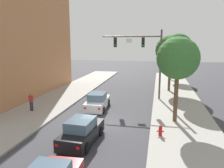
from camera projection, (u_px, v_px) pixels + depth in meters
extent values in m
plane|color=#38383D|center=(100.00, 123.00, 17.89)|extent=(120.00, 120.00, 0.00)
cube|color=#99968E|center=(27.00, 116.00, 19.19)|extent=(5.00, 60.00, 0.15)
cube|color=#99968E|center=(185.00, 128.00, 16.57)|extent=(5.00, 60.00, 0.15)
cylinder|color=#514C47|center=(160.00, 65.00, 24.17)|extent=(0.20, 0.20, 7.50)
cylinder|color=#514C47|center=(131.00, 36.00, 24.25)|extent=(6.38, 0.14, 0.14)
cube|color=black|center=(143.00, 42.00, 24.10)|extent=(0.32, 0.28, 1.05)
sphere|color=#2D2823|center=(143.00, 39.00, 23.90)|extent=(0.18, 0.18, 0.18)
sphere|color=#2D2823|center=(143.00, 42.00, 23.96)|extent=(0.18, 0.18, 0.18)
sphere|color=green|center=(143.00, 45.00, 24.02)|extent=(0.18, 0.18, 0.18)
cube|color=black|center=(115.00, 42.00, 24.72)|extent=(0.32, 0.28, 1.05)
sphere|color=#2D2823|center=(115.00, 39.00, 24.52)|extent=(0.18, 0.18, 0.18)
sphere|color=#2D2823|center=(115.00, 42.00, 24.58)|extent=(0.18, 0.18, 0.18)
sphere|color=green|center=(115.00, 45.00, 24.64)|extent=(0.18, 0.18, 0.18)
cube|color=white|center=(129.00, 41.00, 24.36)|extent=(0.60, 0.03, 0.44)
cube|color=silver|center=(98.00, 103.00, 21.51)|extent=(1.87, 4.26, 0.80)
cube|color=slate|center=(97.00, 96.00, 21.23)|extent=(1.58, 2.06, 0.64)
cylinder|color=black|center=(93.00, 102.00, 22.95)|extent=(0.25, 0.65, 0.64)
cylinder|color=black|center=(108.00, 102.00, 22.68)|extent=(0.25, 0.65, 0.64)
cylinder|color=black|center=(86.00, 109.00, 20.43)|extent=(0.25, 0.65, 0.64)
cylinder|color=black|center=(103.00, 110.00, 20.16)|extent=(0.25, 0.65, 0.64)
cube|color=red|center=(85.00, 108.00, 19.54)|extent=(0.20, 0.05, 0.14)
cube|color=red|center=(99.00, 109.00, 19.33)|extent=(0.20, 0.05, 0.14)
cube|color=black|center=(82.00, 134.00, 14.34)|extent=(1.94, 4.29, 0.80)
cube|color=slate|center=(81.00, 124.00, 14.06)|extent=(1.61, 2.08, 0.64)
cylinder|color=black|center=(79.00, 129.00, 15.83)|extent=(0.26, 0.65, 0.64)
cylinder|color=black|center=(100.00, 131.00, 15.41)|extent=(0.26, 0.65, 0.64)
cylinder|color=black|center=(61.00, 145.00, 13.36)|extent=(0.26, 0.65, 0.64)
cylinder|color=black|center=(86.00, 148.00, 12.94)|extent=(0.26, 0.65, 0.64)
cube|color=red|center=(57.00, 145.00, 12.47)|extent=(0.20, 0.05, 0.14)
cube|color=red|center=(78.00, 148.00, 12.14)|extent=(0.20, 0.05, 0.14)
cylinder|color=#232847|center=(31.00, 106.00, 20.50)|extent=(0.14, 0.14, 0.85)
cylinder|color=#232847|center=(32.00, 106.00, 20.46)|extent=(0.14, 0.14, 0.85)
cube|color=#B72D2D|center=(31.00, 99.00, 20.35)|extent=(0.36, 0.22, 0.56)
sphere|color=#9E7051|center=(31.00, 94.00, 20.27)|extent=(0.22, 0.22, 0.22)
cylinder|color=red|center=(160.00, 132.00, 15.03)|extent=(0.24, 0.24, 0.55)
sphere|color=red|center=(161.00, 127.00, 14.97)|extent=(0.22, 0.22, 0.22)
cylinder|color=red|center=(158.00, 131.00, 15.06)|extent=(0.12, 0.09, 0.09)
cylinder|color=red|center=(163.00, 132.00, 14.99)|extent=(0.12, 0.09, 0.09)
cylinder|color=brown|center=(176.00, 98.00, 17.52)|extent=(0.32, 0.32, 3.79)
sphere|color=#387033|center=(178.00, 58.00, 16.95)|extent=(3.25, 3.25, 3.25)
cylinder|color=brown|center=(176.00, 78.00, 24.90)|extent=(0.32, 0.32, 4.46)
sphere|color=#2D6028|center=(178.00, 48.00, 24.28)|extent=(3.06, 3.06, 3.06)
cylinder|color=brown|center=(169.00, 76.00, 28.76)|extent=(0.32, 0.32, 3.77)
sphere|color=#2D6028|center=(171.00, 50.00, 28.15)|extent=(3.80, 3.80, 3.80)
cylinder|color=brown|center=(170.00, 67.00, 37.54)|extent=(0.32, 0.32, 4.02)
sphere|color=#387033|center=(171.00, 48.00, 36.96)|extent=(3.05, 3.05, 3.05)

